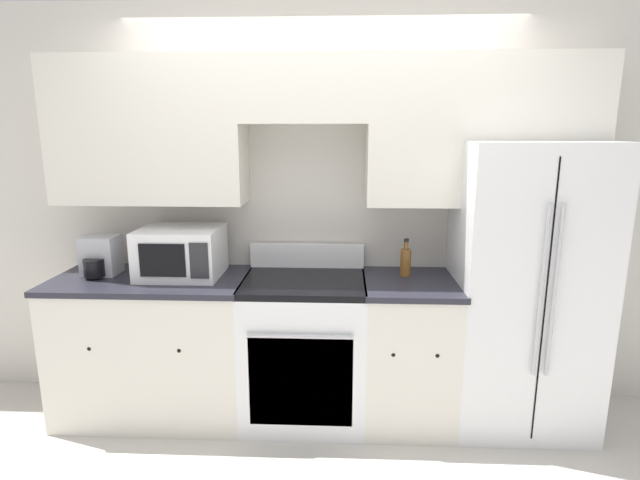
% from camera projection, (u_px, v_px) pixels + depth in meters
% --- Properties ---
extents(ground_plane, '(12.00, 12.00, 0.00)m').
position_uv_depth(ground_plane, '(318.00, 443.00, 2.97)').
color(ground_plane, beige).
extents(wall_back, '(8.00, 0.39, 2.60)m').
position_uv_depth(wall_back, '(323.00, 178.00, 3.20)').
color(wall_back, beige).
rests_on(wall_back, ground_plane).
extents(lower_cabinets_left, '(1.20, 0.64, 0.92)m').
position_uv_depth(lower_cabinets_left, '(155.00, 346.00, 3.21)').
color(lower_cabinets_left, silver).
rests_on(lower_cabinets_left, ground_plane).
extents(lower_cabinets_right, '(0.57, 0.64, 0.92)m').
position_uv_depth(lower_cabinets_right, '(408.00, 350.00, 3.14)').
color(lower_cabinets_right, silver).
rests_on(lower_cabinets_right, ground_plane).
extents(oven_range, '(0.76, 0.65, 1.08)m').
position_uv_depth(oven_range, '(304.00, 348.00, 3.17)').
color(oven_range, white).
rests_on(oven_range, ground_plane).
extents(refrigerator, '(0.83, 0.81, 1.76)m').
position_uv_depth(refrigerator, '(520.00, 285.00, 3.10)').
color(refrigerator, white).
rests_on(refrigerator, ground_plane).
extents(microwave, '(0.50, 0.42, 0.31)m').
position_uv_depth(microwave, '(181.00, 252.00, 3.12)').
color(microwave, white).
rests_on(microwave, lower_cabinets_left).
extents(bottle, '(0.07, 0.07, 0.24)m').
position_uv_depth(bottle, '(406.00, 261.00, 3.13)').
color(bottle, brown).
rests_on(bottle, lower_cabinets_right).
extents(electric_kettle, '(0.21, 0.25, 0.25)m').
position_uv_depth(electric_kettle, '(100.00, 257.00, 3.15)').
color(electric_kettle, '#B7B7BC').
rests_on(electric_kettle, lower_cabinets_left).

